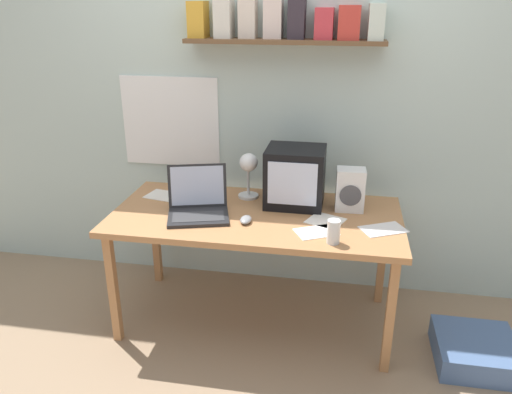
{
  "coord_description": "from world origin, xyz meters",
  "views": [
    {
      "loc": [
        0.45,
        -2.53,
        1.83
      ],
      "look_at": [
        0.0,
        0.0,
        0.8
      ],
      "focal_mm": 35.0,
      "sensor_mm": 36.0,
      "label": 1
    }
  ],
  "objects": [
    {
      "name": "printed_handout",
      "position": [
        0.35,
        -0.19,
        0.71
      ],
      "size": [
        0.25,
        0.22,
        0.0
      ],
      "rotation": [
        0.0,
        0.0,
        0.48
      ],
      "color": "white",
      "rests_on": "corner_desk"
    },
    {
      "name": "desk_lamp",
      "position": [
        -0.08,
        0.19,
        0.91
      ],
      "size": [
        0.13,
        0.18,
        0.29
      ],
      "rotation": [
        0.0,
        0.0,
        0.24
      ],
      "color": "white",
      "rests_on": "corner_desk"
    },
    {
      "name": "back_wall",
      "position": [
        -0.0,
        0.53,
        1.31
      ],
      "size": [
        5.6,
        0.24,
        2.6
      ],
      "color": "silver",
      "rests_on": "ground_plane"
    },
    {
      "name": "floor_cushion",
      "position": [
        1.23,
        -0.18,
        0.07
      ],
      "size": [
        0.42,
        0.42,
        0.14
      ],
      "color": "#4D6997",
      "rests_on": "ground_plane"
    },
    {
      "name": "open_notebook",
      "position": [
        0.39,
        -0.04,
        0.71
      ],
      "size": [
        0.24,
        0.23,
        0.0
      ],
      "rotation": [
        0.0,
        0.0,
        -0.4
      ],
      "color": "white",
      "rests_on": "corner_desk"
    },
    {
      "name": "space_heater",
      "position": [
        0.51,
        0.15,
        0.83
      ],
      "size": [
        0.16,
        0.13,
        0.24
      ],
      "rotation": [
        0.0,
        0.0,
        0.04
      ],
      "color": "white",
      "rests_on": "corner_desk"
    },
    {
      "name": "loose_paper_near_monitor",
      "position": [
        -0.61,
        0.17,
        0.71
      ],
      "size": [
        0.22,
        0.19,
        0.0
      ],
      "rotation": [
        0.0,
        0.0,
        -0.22
      ],
      "color": "silver",
      "rests_on": "corner_desk"
    },
    {
      "name": "laptop",
      "position": [
        -0.32,
        -0.06,
        0.77
      ],
      "size": [
        0.4,
        0.37,
        0.26
      ],
      "rotation": [
        0.0,
        0.0,
        0.28
      ],
      "color": "#232326",
      "rests_on": "corner_desk"
    },
    {
      "name": "crt_monitor",
      "position": [
        0.2,
        0.18,
        0.87
      ],
      "size": [
        0.34,
        0.3,
        0.34
      ],
      "rotation": [
        0.0,
        0.0,
        -0.01
      ],
      "color": "black",
      "rests_on": "corner_desk"
    },
    {
      "name": "juice_glass",
      "position": [
        0.44,
        -0.29,
        0.76
      ],
      "size": [
        0.07,
        0.07,
        0.12
      ],
      "color": "white",
      "rests_on": "corner_desk"
    },
    {
      "name": "corner_desk",
      "position": [
        0.0,
        0.0,
        0.65
      ],
      "size": [
        1.62,
        0.79,
        0.7
      ],
      "color": "#B57A4B",
      "rests_on": "ground_plane"
    },
    {
      "name": "computer_mouse",
      "position": [
        -0.03,
        -0.13,
        0.72
      ],
      "size": [
        0.06,
        0.11,
        0.03
      ],
      "rotation": [
        0.0,
        0.0,
        0.01
      ],
      "color": "gray",
      "rests_on": "corner_desk"
    },
    {
      "name": "loose_paper_near_laptop",
      "position": [
        0.69,
        -0.09,
        0.71
      ],
      "size": [
        0.27,
        0.23,
        0.0
      ],
      "rotation": [
        0.0,
        0.0,
        0.47
      ],
      "color": "silver",
      "rests_on": "corner_desk"
    },
    {
      "name": "ground_plane",
      "position": [
        0.0,
        0.0,
        0.0
      ],
      "size": [
        12.0,
        12.0,
        0.0
      ],
      "primitive_type": "plane",
      "color": "#9A7E61"
    }
  ]
}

